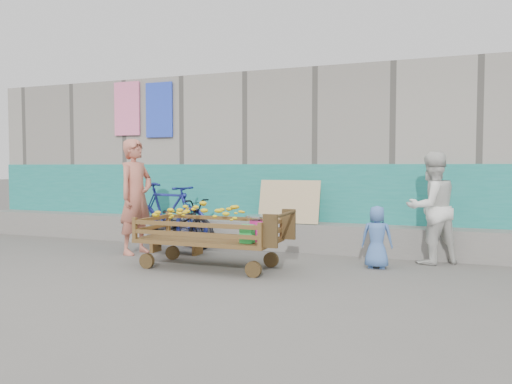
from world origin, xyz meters
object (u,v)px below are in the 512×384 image
at_px(banana_cart, 207,225).
at_px(child, 377,237).
at_px(bicycle_blue, 167,214).
at_px(bench, 176,242).
at_px(bicycle_dark, 179,222).
at_px(vendor_man, 136,196).
at_px(woman, 432,208).

distance_m(banana_cart, child, 2.28).
bearing_deg(bicycle_blue, child, -89.48).
bearing_deg(bench, banana_cart, -41.11).
bearing_deg(child, banana_cart, 16.93).
relative_size(bicycle_dark, bicycle_blue, 0.87).
relative_size(vendor_man, child, 2.12).
height_order(woman, bicycle_dark, woman).
xyz_separation_m(vendor_man, woman, (4.33, 0.80, -0.11)).
distance_m(vendor_man, woman, 4.41).
height_order(banana_cart, vendor_man, vendor_man).
xyz_separation_m(bicycle_dark, bicycle_blue, (-0.28, 0.07, 0.13)).
height_order(banana_cart, child, banana_cart).
distance_m(banana_cart, vendor_man, 1.66).
height_order(banana_cart, bicycle_blue, bicycle_blue).
relative_size(woman, child, 1.86).
xyz_separation_m(child, bicycle_dark, (-3.37, 0.64, -0.01)).
distance_m(child, bicycle_blue, 3.72).
bearing_deg(woman, bicycle_blue, -38.71).
xyz_separation_m(vendor_man, child, (3.66, 0.19, -0.47)).
bearing_deg(bicycle_blue, vendor_man, -169.15).
distance_m(bench, woman, 3.85).
relative_size(vendor_man, woman, 1.14).
distance_m(bicycle_dark, bicycle_blue, 0.31).
height_order(banana_cart, bicycle_dark, banana_cart).
bearing_deg(woman, banana_cart, -11.14).
distance_m(banana_cart, bench, 1.33).
height_order(woman, child, woman).
bearing_deg(child, bicycle_dark, -13.77).
xyz_separation_m(bench, child, (3.09, -0.05, 0.25)).
xyz_separation_m(bench, bicycle_dark, (-0.28, 0.59, 0.24)).
bearing_deg(banana_cart, child, 19.89).
relative_size(banana_cart, bench, 2.14).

